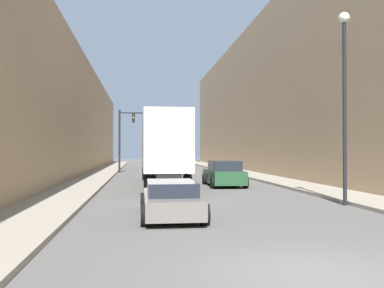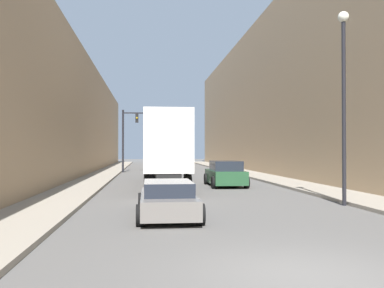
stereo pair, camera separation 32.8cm
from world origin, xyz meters
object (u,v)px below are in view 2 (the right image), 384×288
at_px(sedan_car, 168,199).
at_px(street_lamp, 344,83).
at_px(semi_truck, 163,147).
at_px(suv_car, 225,174).
at_px(traffic_signal_gantry, 138,128).

bearing_deg(sedan_car, street_lamp, 16.57).
distance_m(semi_truck, suv_car, 4.27).
distance_m(semi_truck, street_lamp, 12.92).
relative_size(semi_truck, traffic_signal_gantry, 2.27).
relative_size(semi_truck, suv_car, 3.18).
bearing_deg(semi_truck, street_lamp, -57.52).
distance_m(sedan_car, traffic_signal_gantry, 29.14).
bearing_deg(suv_car, traffic_signal_gantry, 108.27).
height_order(suv_car, street_lamp, street_lamp).
relative_size(sedan_car, traffic_signal_gantry, 0.75).
xyz_separation_m(semi_truck, traffic_signal_gantry, (-1.92, 16.02, 2.05)).
bearing_deg(street_lamp, sedan_car, -163.43).
relative_size(semi_truck, sedan_car, 3.02).
xyz_separation_m(semi_truck, sedan_car, (-0.35, -12.82, -1.80)).
bearing_deg(semi_truck, sedan_car, -91.57).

